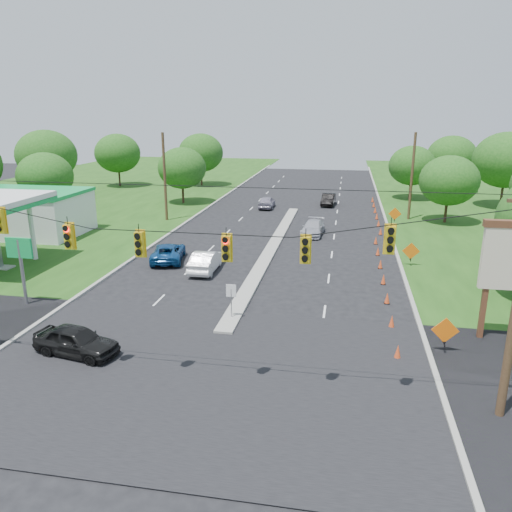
% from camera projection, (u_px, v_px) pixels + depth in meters
% --- Properties ---
extents(ground, '(160.00, 160.00, 0.00)m').
position_uv_depth(ground, '(201.00, 374.00, 21.86)').
color(ground, black).
rests_on(ground, ground).
extents(cross_street, '(160.00, 14.00, 0.02)m').
position_uv_depth(cross_street, '(201.00, 374.00, 21.86)').
color(cross_street, black).
rests_on(cross_street, ground).
extents(curb_left, '(0.25, 110.00, 0.16)m').
position_uv_depth(curb_left, '(189.00, 221.00, 51.92)').
color(curb_left, gray).
rests_on(curb_left, ground).
extents(curb_right, '(0.25, 110.00, 0.16)m').
position_uv_depth(curb_right, '(388.00, 229.00, 48.45)').
color(curb_right, gray).
rests_on(curb_right, ground).
extents(median, '(1.00, 34.00, 0.18)m').
position_uv_depth(median, '(272.00, 248.00, 41.69)').
color(median, gray).
rests_on(median, ground).
extents(median_sign, '(0.55, 0.06, 2.05)m').
position_uv_depth(median_sign, '(231.00, 295.00, 27.11)').
color(median_sign, gray).
rests_on(median_sign, ground).
extents(signal_span, '(25.60, 0.32, 9.00)m').
position_uv_depth(signal_span, '(188.00, 273.00, 19.52)').
color(signal_span, '#422D1C').
rests_on(signal_span, ground).
extents(utility_pole_far_left, '(0.28, 0.28, 9.00)m').
position_uv_depth(utility_pole_far_left, '(165.00, 177.00, 51.07)').
color(utility_pole_far_left, '#422D1C').
rests_on(utility_pole_far_left, ground).
extents(utility_pole_far_right, '(0.28, 0.28, 9.00)m').
position_uv_depth(utility_pole_far_right, '(412.00, 177.00, 51.50)').
color(utility_pole_far_right, '#422D1C').
rests_on(utility_pole_far_right, ground).
extents(gas_station, '(18.40, 19.70, 5.20)m').
position_uv_depth(gas_station, '(8.00, 210.00, 44.30)').
color(gas_station, white).
rests_on(gas_station, ground).
extents(cone_0, '(0.32, 0.32, 0.70)m').
position_uv_depth(cone_0, '(398.00, 352.00, 23.11)').
color(cone_0, '#DC491E').
rests_on(cone_0, ground).
extents(cone_1, '(0.32, 0.32, 0.70)m').
position_uv_depth(cone_1, '(392.00, 321.00, 26.42)').
color(cone_1, '#DC491E').
rests_on(cone_1, ground).
extents(cone_2, '(0.32, 0.32, 0.70)m').
position_uv_depth(cone_2, '(387.00, 298.00, 29.72)').
color(cone_2, '#DC491E').
rests_on(cone_2, ground).
extents(cone_3, '(0.32, 0.32, 0.70)m').
position_uv_depth(cone_3, '(383.00, 279.00, 33.03)').
color(cone_3, '#DC491E').
rests_on(cone_3, ground).
extents(cone_4, '(0.32, 0.32, 0.70)m').
position_uv_depth(cone_4, '(380.00, 264.00, 36.33)').
color(cone_4, '#DC491E').
rests_on(cone_4, ground).
extents(cone_5, '(0.32, 0.32, 0.70)m').
position_uv_depth(cone_5, '(378.00, 251.00, 39.64)').
color(cone_5, '#DC491E').
rests_on(cone_5, ground).
extents(cone_6, '(0.32, 0.32, 0.70)m').
position_uv_depth(cone_6, '(376.00, 240.00, 42.94)').
color(cone_6, '#DC491E').
rests_on(cone_6, ground).
extents(cone_7, '(0.32, 0.32, 0.70)m').
position_uv_depth(cone_7, '(381.00, 231.00, 46.15)').
color(cone_7, '#DC491E').
rests_on(cone_7, ground).
extents(cone_8, '(0.32, 0.32, 0.70)m').
position_uv_depth(cone_8, '(379.00, 223.00, 49.45)').
color(cone_8, '#DC491E').
rests_on(cone_8, ground).
extents(cone_9, '(0.32, 0.32, 0.70)m').
position_uv_depth(cone_9, '(377.00, 216.00, 52.76)').
color(cone_9, '#DC491E').
rests_on(cone_9, ground).
extents(cone_10, '(0.32, 0.32, 0.70)m').
position_uv_depth(cone_10, '(375.00, 210.00, 56.06)').
color(cone_10, '#DC491E').
rests_on(cone_10, ground).
extents(cone_11, '(0.32, 0.32, 0.70)m').
position_uv_depth(cone_11, '(374.00, 204.00, 59.37)').
color(cone_11, '#DC491E').
rests_on(cone_11, ground).
extents(cone_12, '(0.32, 0.32, 0.70)m').
position_uv_depth(cone_12, '(373.00, 199.00, 62.67)').
color(cone_12, '#DC491E').
rests_on(cone_12, ground).
extents(work_sign_0, '(1.27, 0.58, 1.37)m').
position_uv_depth(work_sign_0, '(445.00, 332.00, 23.47)').
color(work_sign_0, black).
rests_on(work_sign_0, ground).
extents(work_sign_1, '(1.27, 0.58, 1.37)m').
position_uv_depth(work_sign_1, '(411.00, 252.00, 36.69)').
color(work_sign_1, black).
rests_on(work_sign_1, ground).
extents(work_sign_2, '(1.27, 0.58, 1.37)m').
position_uv_depth(work_sign_2, '(395.00, 214.00, 49.91)').
color(work_sign_2, black).
rests_on(work_sign_2, ground).
extents(tree_2, '(5.88, 5.88, 6.86)m').
position_uv_depth(tree_2, '(45.00, 176.00, 53.43)').
color(tree_2, black).
rests_on(tree_2, ground).
extents(tree_3, '(7.56, 7.56, 8.82)m').
position_uv_depth(tree_3, '(46.00, 155.00, 63.55)').
color(tree_3, black).
rests_on(tree_3, ground).
extents(tree_4, '(6.72, 6.72, 7.84)m').
position_uv_depth(tree_4, '(118.00, 153.00, 74.37)').
color(tree_4, black).
rests_on(tree_4, ground).
extents(tree_5, '(5.88, 5.88, 6.86)m').
position_uv_depth(tree_5, '(182.00, 168.00, 60.81)').
color(tree_5, black).
rests_on(tree_5, ground).
extents(tree_6, '(6.72, 6.72, 7.84)m').
position_uv_depth(tree_6, '(201.00, 153.00, 75.15)').
color(tree_6, black).
rests_on(tree_6, ground).
extents(tree_9, '(5.88, 5.88, 6.86)m').
position_uv_depth(tree_9, '(449.00, 181.00, 50.00)').
color(tree_9, black).
rests_on(tree_9, ground).
extents(tree_10, '(7.56, 7.56, 8.82)m').
position_uv_depth(tree_10, '(507.00, 160.00, 57.72)').
color(tree_10, black).
rests_on(tree_10, ground).
extents(tree_11, '(6.72, 6.72, 7.84)m').
position_uv_depth(tree_11, '(451.00, 157.00, 68.97)').
color(tree_11, black).
rests_on(tree_11, ground).
extents(tree_12, '(5.88, 5.88, 6.86)m').
position_uv_depth(tree_12, '(412.00, 166.00, 63.56)').
color(tree_12, black).
rests_on(tree_12, ground).
extents(black_sedan, '(4.40, 2.41, 1.42)m').
position_uv_depth(black_sedan, '(76.00, 341.00, 23.38)').
color(black_sedan, black).
rests_on(black_sedan, ground).
extents(white_sedan, '(1.63, 4.51, 1.48)m').
position_uv_depth(white_sedan, '(206.00, 261.00, 35.71)').
color(white_sedan, white).
rests_on(white_sedan, ground).
extents(blue_pickup, '(3.20, 5.23, 1.35)m').
position_uv_depth(blue_pickup, '(168.00, 252.00, 38.13)').
color(blue_pickup, navy).
rests_on(blue_pickup, ground).
extents(silver_car_far, '(2.20, 4.67, 1.32)m').
position_uv_depth(silver_car_far, '(313.00, 228.00, 46.06)').
color(silver_car_far, '#ABABB4').
rests_on(silver_car_far, ground).
extents(silver_car_oncoming, '(1.76, 4.22, 1.43)m').
position_uv_depth(silver_car_oncoming, '(267.00, 202.00, 58.74)').
color(silver_car_oncoming, gray).
rests_on(silver_car_oncoming, ground).
extents(dark_car_receding, '(1.73, 4.39, 1.42)m').
position_uv_depth(dark_car_receding, '(328.00, 199.00, 60.50)').
color(dark_car_receding, black).
rests_on(dark_car_receding, ground).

